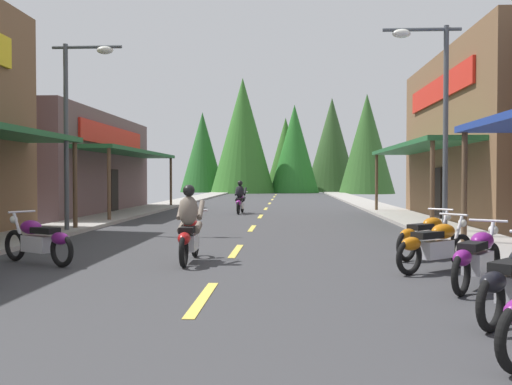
# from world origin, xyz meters

# --- Properties ---
(ground) EXTENTS (10.21, 80.91, 0.10)m
(ground) POSITION_xyz_m (0.00, 25.46, -0.05)
(ground) COLOR #38383A
(sidewalk_left) EXTENTS (2.04, 80.91, 0.12)m
(sidewalk_left) POSITION_xyz_m (-6.13, 25.46, 0.06)
(sidewalk_left) COLOR #9E9991
(sidewalk_left) RESTS_ON ground
(sidewalk_right) EXTENTS (2.04, 80.91, 0.12)m
(sidewalk_right) POSITION_xyz_m (6.13, 25.46, 0.06)
(sidewalk_right) COLOR #9E9991
(sidewalk_right) RESTS_ON ground
(centerline_dashes) EXTENTS (0.16, 58.78, 0.01)m
(centerline_dashes) POSITION_xyz_m (0.00, 29.97, 0.01)
(centerline_dashes) COLOR #E0C64C
(centerline_dashes) RESTS_ON ground
(storefront_left_far) EXTENTS (10.22, 13.38, 4.70)m
(storefront_left_far) POSITION_xyz_m (-11.31, 28.31, 2.35)
(storefront_left_far) COLOR brown
(storefront_left_far) RESTS_ON ground
(streetlamp_left) EXTENTS (2.12, 0.30, 5.74)m
(streetlamp_left) POSITION_xyz_m (-5.17, 18.15, 3.78)
(streetlamp_left) COLOR #474C51
(streetlamp_left) RESTS_ON ground
(streetlamp_right) EXTENTS (2.12, 0.30, 5.85)m
(streetlamp_right) POSITION_xyz_m (5.17, 17.06, 3.85)
(streetlamp_right) COLOR #474C51
(streetlamp_right) RESTS_ON ground
(motorcycle_parked_right_3) EXTENTS (1.31, 1.81, 1.04)m
(motorcycle_parked_right_3) POSITION_xyz_m (4.10, 9.91, 0.49)
(motorcycle_parked_right_3) COLOR black
(motorcycle_parked_right_3) RESTS_ON ground
(motorcycle_parked_right_4) EXTENTS (1.73, 1.42, 1.04)m
(motorcycle_parked_right_4) POSITION_xyz_m (3.88, 11.56, 0.49)
(motorcycle_parked_right_4) COLOR black
(motorcycle_parked_right_4) RESTS_ON ground
(motorcycle_parked_right_5) EXTENTS (1.61, 1.56, 1.04)m
(motorcycle_parked_right_5) POSITION_xyz_m (4.13, 13.30, 0.49)
(motorcycle_parked_right_5) COLOR black
(motorcycle_parked_right_5) RESTS_ON ground
(motorcycle_parked_left_4) EXTENTS (1.89, 1.19, 1.04)m
(motorcycle_parked_left_4) POSITION_xyz_m (-3.72, 12.04, 0.49)
(motorcycle_parked_left_4) COLOR black
(motorcycle_parked_left_4) RESTS_ON ground
(rider_cruising_lead) EXTENTS (0.60, 2.14, 1.57)m
(rider_cruising_lead) POSITION_xyz_m (-0.78, 12.44, 0.66)
(rider_cruising_lead) COLOR black
(rider_cruising_lead) RESTS_ON ground
(rider_cruising_trailing) EXTENTS (0.60, 2.14, 1.57)m
(rider_cruising_trailing) POSITION_xyz_m (-1.05, 28.22, 0.66)
(rider_cruising_trailing) COLOR black
(rider_cruising_trailing) RESTS_ON ground
(treeline_backdrop) EXTENTS (23.94, 13.66, 12.73)m
(treeline_backdrop) POSITION_xyz_m (1.11, 66.97, 5.46)
(treeline_backdrop) COLOR #2E5923
(treeline_backdrop) RESTS_ON ground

